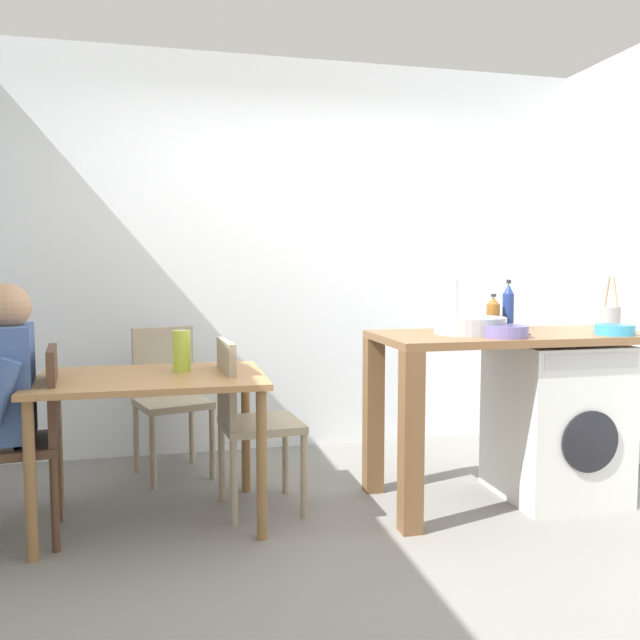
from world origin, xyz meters
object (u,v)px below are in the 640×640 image
(colander, at_px, (615,329))
(vase, at_px, (182,351))
(chair_person_seat, at_px, (29,433))
(chair_spare_by_wall, at_px, (169,392))
(washing_machine, at_px, (555,420))
(bottle_squat_brown, at_px, (508,307))
(chair_opposite, at_px, (247,415))
(bottle_tall_green, at_px, (493,314))
(utensil_crock, at_px, (610,317))
(mixing_bowl, at_px, (505,331))
(dining_table, at_px, (152,395))

(colander, distance_m, vase, 2.25)
(chair_person_seat, relative_size, vase, 4.28)
(chair_spare_by_wall, bearing_deg, washing_machine, 138.79)
(washing_machine, distance_m, bottle_squat_brown, 0.68)
(chair_opposite, distance_m, bottle_squat_brown, 1.59)
(bottle_tall_green, relative_size, vase, 0.97)
(chair_spare_by_wall, height_order, washing_machine, chair_spare_by_wall)
(chair_person_seat, xyz_separation_m, colander, (2.90, -0.25, 0.44))
(bottle_squat_brown, relative_size, utensil_crock, 0.94)
(vase, bearing_deg, bottle_squat_brown, -1.21)
(bottle_squat_brown, distance_m, mixing_bowl, 0.46)
(utensil_crock, xyz_separation_m, vase, (-2.38, 0.17, -0.14))
(dining_table, bearing_deg, chair_spare_by_wall, 84.29)
(chair_person_seat, distance_m, washing_machine, 2.71)
(dining_table, height_order, mixing_bowl, mixing_bowl)
(chair_spare_by_wall, distance_m, colander, 2.57)
(chair_spare_by_wall, distance_m, bottle_tall_green, 1.99)
(chair_spare_by_wall, distance_m, mixing_bowl, 2.04)
(bottle_tall_green, height_order, vase, bottle_tall_green)
(chair_spare_by_wall, height_order, mixing_bowl, mixing_bowl)
(dining_table, bearing_deg, chair_opposite, 5.20)
(washing_machine, height_order, vase, vase)
(mixing_bowl, height_order, vase, mixing_bowl)
(chair_spare_by_wall, bearing_deg, chair_person_seat, 36.13)
(dining_table, height_order, chair_opposite, chair_opposite)
(chair_spare_by_wall, distance_m, bottle_squat_brown, 2.09)
(chair_opposite, relative_size, vase, 4.28)
(dining_table, distance_m, chair_spare_by_wall, 0.79)
(washing_machine, height_order, utensil_crock, utensil_crock)
(utensil_crock, bearing_deg, washing_machine, -171.90)
(mixing_bowl, xyz_separation_m, colander, (0.62, -0.02, -0.00))
(utensil_crock, relative_size, colander, 1.50)
(chair_person_seat, xyz_separation_m, chair_spare_by_wall, (0.62, 0.86, 0.00))
(bottle_squat_brown, relative_size, mixing_bowl, 1.27)
(chair_person_seat, height_order, washing_machine, chair_person_seat)
(dining_table, bearing_deg, mixing_bowl, -10.57)
(mixing_bowl, distance_m, utensil_crock, 0.84)
(dining_table, distance_m, utensil_crock, 2.56)
(chair_spare_by_wall, height_order, bottle_squat_brown, bottle_squat_brown)
(chair_spare_by_wall, height_order, vase, vase)
(chair_person_seat, bearing_deg, colander, -102.71)
(bottle_tall_green, bearing_deg, washing_machine, -28.03)
(vase, bearing_deg, mixing_bowl, -14.96)
(bottle_squat_brown, bearing_deg, chair_spare_by_wall, 159.45)
(bottle_squat_brown, distance_m, vase, 1.83)
(bottle_tall_green, relative_size, bottle_squat_brown, 0.72)
(chair_person_seat, xyz_separation_m, bottle_squat_brown, (2.52, 0.15, 0.54))
(washing_machine, height_order, colander, colander)
(chair_spare_by_wall, bearing_deg, bottle_squat_brown, 141.49)
(dining_table, height_order, utensil_crock, utensil_crock)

